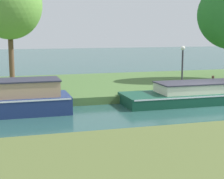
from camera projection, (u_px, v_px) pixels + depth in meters
name	position (u px, v px, depth m)	size (l,w,h in m)	color
ground_plane	(210.00, 107.00, 18.07)	(120.00, 120.00, 0.00)	#264E4A
riverbank_far	(155.00, 83.00, 24.68)	(72.00, 10.00, 0.40)	#496B35
forest_barge	(208.00, 93.00, 19.29)	(8.98, 2.40, 1.10)	#134531
navy_narrowboat	(4.00, 99.00, 16.43)	(6.00, 2.27, 1.56)	navy
willow_tree_left	(9.00, 5.00, 22.16)	(4.02, 4.21, 7.04)	brown
lamp_post	(182.00, 62.00, 20.41)	(0.24, 0.24, 2.50)	#333338
mooring_post_near	(213.00, 83.00, 20.55)	(0.15, 0.15, 0.83)	#483926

